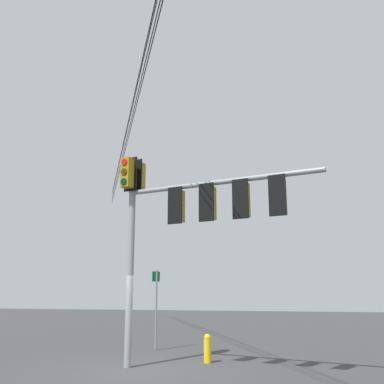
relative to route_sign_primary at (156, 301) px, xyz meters
The scene contains 5 objects.
ground_plane 4.18m from the route_sign_primary, 97.78° to the left, with size 60.00×60.00×0.00m, color #38383A.
signal_mast_assembly 4.95m from the route_sign_primary, 113.40° to the left, with size 5.71×2.25×6.01m.
route_sign_primary is the anchor object (origin of this frame).
fire_hydrant 3.38m from the route_sign_primary, 134.64° to the left, with size 0.22×0.30×0.81m.
overhead_wire_span 6.67m from the route_sign_primary, 77.70° to the left, with size 12.35×28.77×1.37m.
Camera 1 is at (-3.64, 11.65, 2.17)m, focal length 40.17 mm.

